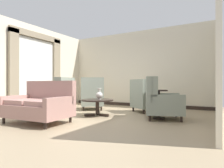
{
  "coord_description": "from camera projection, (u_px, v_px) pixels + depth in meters",
  "views": [
    {
      "loc": [
        2.9,
        -4.11,
        0.85
      ],
      "look_at": [
        0.31,
        0.5,
        0.87
      ],
      "focal_mm": 30.9,
      "sensor_mm": 36.0,
      "label": 1
    }
  ],
  "objects": [
    {
      "name": "ground",
      "position": [
        92.0,
        117.0,
        5.0
      ],
      "size": [
        8.39,
        8.39,
        0.0
      ],
      "primitive_type": "plane",
      "color": "#9E896B"
    },
    {
      "name": "wall_back",
      "position": [
        136.0,
        69.0,
        7.61
      ],
      "size": [
        5.93,
        0.08,
        2.95
      ],
      "primitive_type": "cube",
      "color": "beige",
      "rests_on": "ground"
    },
    {
      "name": "wall_left",
      "position": [
        43.0,
        68.0,
        7.2
      ],
      "size": [
        0.08,
        4.19,
        2.95
      ],
      "primitive_type": "cube",
      "color": "beige",
      "rests_on": "ground"
    },
    {
      "name": "wall_right",
      "position": [
        219.0,
        57.0,
        4.37
      ],
      "size": [
        0.08,
        4.19,
        2.95
      ],
      "primitive_type": "cube",
      "color": "beige",
      "rests_on": "ground"
    },
    {
      "name": "baseboard_back",
      "position": [
        136.0,
        105.0,
        7.56
      ],
      "size": [
        5.77,
        0.03,
        0.12
      ],
      "primitive_type": "cube",
      "color": "black",
      "rests_on": "ground"
    },
    {
      "name": "window_with_curtains",
      "position": [
        37.0,
        66.0,
        6.86
      ],
      "size": [
        0.12,
        2.14,
        2.55
      ],
      "color": "silver"
    },
    {
      "name": "coffee_table",
      "position": [
        97.0,
        102.0,
        5.26
      ],
      "size": [
        0.88,
        0.88,
        0.44
      ],
      "color": "black",
      "rests_on": "ground"
    },
    {
      "name": "porcelain_vase",
      "position": [
        99.0,
        95.0,
        5.27
      ],
      "size": [
        0.19,
        0.19,
        0.31
      ],
      "color": "beige",
      "rests_on": "coffee_table"
    },
    {
      "name": "settee",
      "position": [
        40.0,
        105.0,
        4.32
      ],
      "size": [
        1.48,
        0.99,
        0.94
      ],
      "rotation": [
        0.0,
        0.0,
        0.06
      ],
      "color": "tan",
      "rests_on": "ground"
    },
    {
      "name": "armchair_back_corner",
      "position": [
        58.0,
        98.0,
        5.99
      ],
      "size": [
        1.04,
        0.92,
        1.07
      ],
      "rotation": [
        0.0,
        0.0,
        4.89
      ],
      "color": "gray",
      "rests_on": "ground"
    },
    {
      "name": "armchair_beside_settee",
      "position": [
        160.0,
        102.0,
        4.76
      ],
      "size": [
        1.1,
        1.09,
        1.04
      ],
      "rotation": [
        0.0,
        0.0,
        1.93
      ],
      "color": "gray",
      "rests_on": "ground"
    },
    {
      "name": "armchair_foreground_right",
      "position": [
        92.0,
        96.0,
        6.51
      ],
      "size": [
        1.13,
        1.16,
        1.08
      ],
      "rotation": [
        0.0,
        0.0,
        3.81
      ],
      "color": "gray",
      "rests_on": "ground"
    },
    {
      "name": "armchair_far_left",
      "position": [
        145.0,
        98.0,
        5.93
      ],
      "size": [
        1.09,
        1.1,
        1.01
      ],
      "rotation": [
        0.0,
        0.0,
        2.49
      ],
      "color": "gray",
      "rests_on": "ground"
    },
    {
      "name": "side_table",
      "position": [
        159.0,
        102.0,
        4.77
      ],
      "size": [
        0.45,
        0.45,
        0.72
      ],
      "color": "black",
      "rests_on": "ground"
    }
  ]
}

